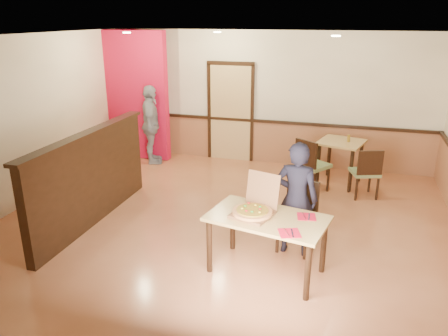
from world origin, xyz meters
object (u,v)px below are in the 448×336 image
object	(u,v)px
diner_chair	(299,213)
diner	(296,199)
side_chair_left	(311,163)
condiment	(349,138)
main_table	(267,225)
side_chair_right	(366,171)
passerby	(151,125)
pizza_box	(254,210)
side_table	(341,150)

from	to	relation	value
diner_chair	diner	world-z (taller)	diner
side_chair_left	condiment	size ratio (longest dim) A/B	7.57
side_chair_left	main_table	bearing A→B (deg)	119.18
side_chair_left	side_chair_right	distance (m)	0.97
diner_chair	passerby	bearing A→B (deg)	152.27
side_chair_right	pizza_box	world-z (taller)	pizza_box
side_chair_left	diner	world-z (taller)	diner
pizza_box	condiment	distance (m)	3.58
diner_chair	side_table	distance (m)	2.76
side_chair_right	passerby	world-z (taller)	passerby
main_table	condiment	bearing A→B (deg)	87.18
side_chair_left	side_chair_right	bearing A→B (deg)	-145.95
diner_chair	side_table	size ratio (longest dim) A/B	0.99
pizza_box	side_table	bearing A→B (deg)	91.06
side_chair_left	side_table	xyz separation A→B (m)	(0.49, 0.61, 0.11)
side_chair_left	side_chair_right	world-z (taller)	side_chair_left
passerby	pizza_box	distance (m)	4.69
passerby	diner_chair	bearing A→B (deg)	-151.89
main_table	diner_chair	size ratio (longest dim) A/B	1.63
pizza_box	main_table	bearing A→B (deg)	5.31
diner_chair	side_chair_right	xyz separation A→B (m)	(0.91, 2.10, -0.02)
main_table	side_chair_left	distance (m)	2.86
main_table	side_chair_right	distance (m)	3.09
side_table	pizza_box	distance (m)	3.55
side_chair_right	passerby	bearing A→B (deg)	-28.82
side_chair_left	diner	distance (m)	2.27
side_table	diner	xyz separation A→B (m)	(-0.47, -2.87, 0.13)
main_table	side_table	world-z (taller)	side_table
diner	condiment	bearing A→B (deg)	-97.76
side_chair_right	diner	bearing A→B (deg)	47.88
diner_chair	condiment	size ratio (longest dim) A/B	7.20
main_table	side_chair_right	size ratio (longest dim) A/B	1.70
side_chair_left	side_chair_right	xyz separation A→B (m)	(0.96, -0.00, -0.05)
diner_chair	diner	xyz separation A→B (m)	(-0.03, -0.15, 0.26)
side_chair_right	diner	world-z (taller)	diner
side_table	diner	bearing A→B (deg)	-99.33
diner_chair	side_chair_right	world-z (taller)	diner_chair
diner	side_chair_left	bearing A→B (deg)	-85.50
side_chair_left	condiment	bearing A→B (deg)	-100.95
side_chair_right	pizza_box	bearing A→B (deg)	44.34
main_table	pizza_box	distance (m)	0.24
side_chair_right	side_table	distance (m)	0.79
condiment	side_table	bearing A→B (deg)	-179.23
side_chair_left	passerby	world-z (taller)	passerby
main_table	condiment	world-z (taller)	condiment
condiment	pizza_box	bearing A→B (deg)	-106.87
diner_chair	diner	distance (m)	0.30
side_chair_left	passerby	distance (m)	3.58
side_chair_right	condiment	world-z (taller)	condiment
side_table	diner	size ratio (longest dim) A/B	0.61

